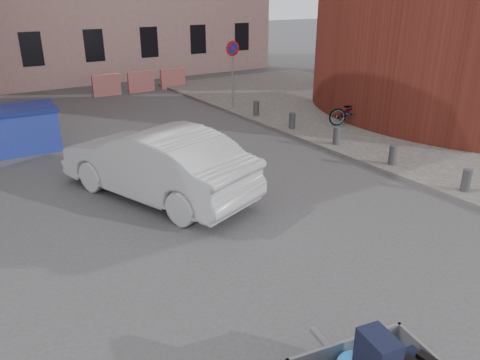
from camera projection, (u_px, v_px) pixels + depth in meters
ground at (231, 246)px, 9.05m from camera, size 120.00×120.00×0.00m
sidewalk at (404, 124)px, 17.17m from camera, size 9.00×24.00×0.12m
no_parking_sign at (233, 60)px, 18.69m from camera, size 0.60×0.09×2.65m
bollards at (337, 136)px, 14.57m from camera, size 0.22×9.02×0.55m
barriers at (141, 82)px, 22.64m from camera, size 4.70×0.18×1.00m
dumpster at (2, 131)px, 14.06m from camera, size 3.25×1.79×1.33m
silver_car at (156, 163)px, 10.97m from camera, size 3.44×5.41×1.68m
bicycle at (353, 111)px, 16.66m from camera, size 1.91×1.21×0.95m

